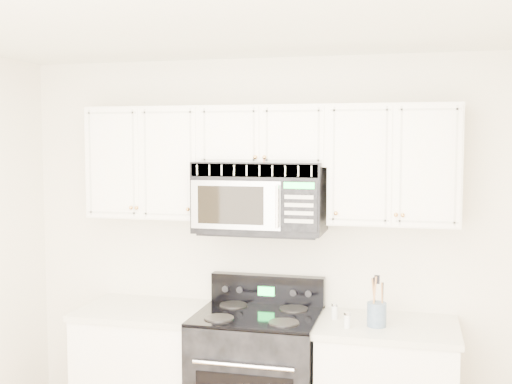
% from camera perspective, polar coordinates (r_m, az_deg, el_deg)
% --- Properties ---
extents(room, '(3.51, 3.51, 2.61)m').
position_cam_1_polar(room, '(2.78, -6.57, -10.98)').
color(room, brown).
rests_on(room, ground).
extents(base_cabinet_left, '(0.86, 0.65, 0.92)m').
position_cam_1_polar(base_cabinet_left, '(4.61, -9.67, -16.04)').
color(base_cabinet_left, white).
rests_on(base_cabinet_left, ground).
extents(range, '(0.79, 0.71, 1.13)m').
position_cam_1_polar(range, '(4.33, 0.14, -16.51)').
color(range, black).
rests_on(range, ground).
extents(upper_cabinets, '(2.44, 0.37, 0.75)m').
position_cam_1_polar(upper_cabinets, '(4.20, 0.93, 3.08)').
color(upper_cabinets, white).
rests_on(upper_cabinets, ground).
extents(microwave, '(0.83, 0.46, 0.46)m').
position_cam_1_polar(microwave, '(4.17, 0.41, -0.42)').
color(microwave, black).
rests_on(microwave, ground).
extents(utensil_crock, '(0.12, 0.12, 0.31)m').
position_cam_1_polar(utensil_crock, '(4.02, 10.68, -10.55)').
color(utensil_crock, slate).
rests_on(utensil_crock, base_cabinet_right).
extents(shaker_salt, '(0.04, 0.04, 0.10)m').
position_cam_1_polar(shaker_salt, '(3.96, 8.10, -11.22)').
color(shaker_salt, silver).
rests_on(shaker_salt, base_cabinet_right).
extents(shaker_pepper, '(0.04, 0.04, 0.10)m').
position_cam_1_polar(shaker_pepper, '(4.14, 7.00, -10.47)').
color(shaker_pepper, silver).
rests_on(shaker_pepper, base_cabinet_right).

